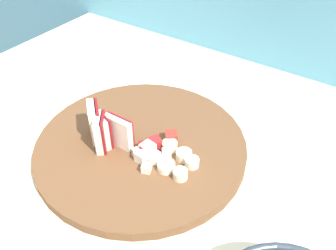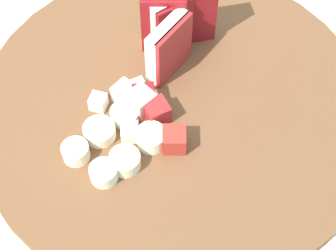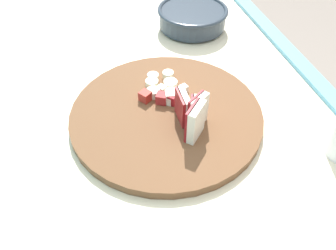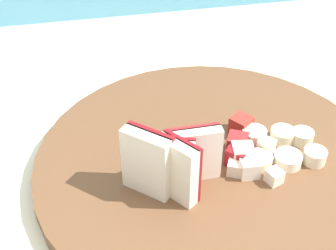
# 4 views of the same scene
# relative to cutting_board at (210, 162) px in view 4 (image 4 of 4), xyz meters

# --- Properties ---
(tile_backsplash) EXTENTS (2.40, 0.04, 1.45)m
(tile_backsplash) POSITION_rel_cutting_board_xyz_m (0.07, 0.41, -0.14)
(tile_backsplash) COLOR #5BA3C1
(tile_backsplash) RESTS_ON ground
(cutting_board) EXTENTS (0.36, 0.36, 0.02)m
(cutting_board) POSITION_rel_cutting_board_xyz_m (0.00, 0.00, 0.00)
(cutting_board) COLOR brown
(cutting_board) RESTS_ON tiled_countertop
(apple_wedge_fan) EXTENTS (0.09, 0.06, 0.07)m
(apple_wedge_fan) POSITION_rel_cutting_board_xyz_m (-0.05, -0.03, 0.04)
(apple_wedge_fan) COLOR maroon
(apple_wedge_fan) RESTS_ON cutting_board
(apple_dice_pile) EXTENTS (0.06, 0.10, 0.02)m
(apple_dice_pile) POSITION_rel_cutting_board_xyz_m (0.03, -0.01, 0.02)
(apple_dice_pile) COLOR maroon
(apple_dice_pile) RESTS_ON cutting_board
(banana_slice_rows) EXTENTS (0.08, 0.07, 0.02)m
(banana_slice_rows) POSITION_rel_cutting_board_xyz_m (0.07, -0.01, 0.02)
(banana_slice_rows) COLOR #F4EAC6
(banana_slice_rows) RESTS_ON cutting_board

